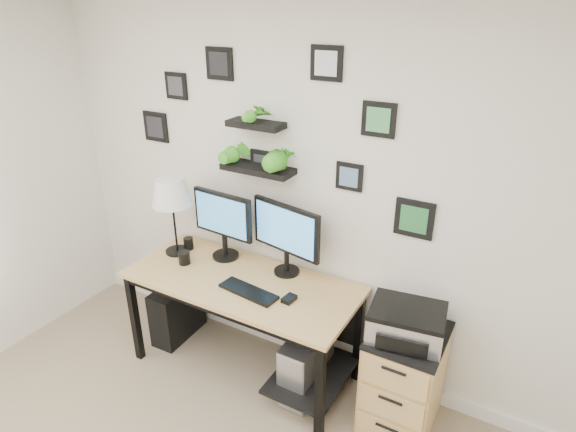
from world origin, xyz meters
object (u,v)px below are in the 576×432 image
Objects in this scene: pc_tower_black at (177,311)px; mug at (184,258)px; monitor_right at (286,234)px; file_cabinet at (403,378)px; table_lamp at (171,194)px; printer at (407,323)px; monitor_left at (223,221)px; desk at (249,294)px; pc_tower_grey at (306,365)px.

mug is at bearing -22.35° from pc_tower_black.
monitor_right reaches higher than file_cabinet.
mug reaches higher than file_cabinet.
printer is (1.75, -0.03, -0.45)m from table_lamp.
monitor_left reaches higher than mug.
table_lamp is 6.28× the size of mug.
pc_tower_black is at bearing 178.26° from desk.
table_lamp is at bearing 175.44° from desk.
file_cabinet is at bearing -0.75° from pc_tower_black.
table_lamp is at bearing 37.60° from pc_tower_black.
monitor_left is 1.14m from pc_tower_grey.
printer is (-0.02, -0.03, 0.43)m from file_cabinet.
monitor_right is 1.21× the size of pc_tower_black.
pc_tower_grey reaches higher than pc_tower_black.
monitor_left reaches higher than printer.
desk is 0.61m from pc_tower_grey.
printer reaches higher than pc_tower_grey.
mug is at bearing -160.46° from monitor_right.
desk is at bearing -176.96° from file_cabinet.
desk reaches higher than pc_tower_black.
mug is at bearing -177.10° from printer.
printer reaches higher than pc_tower_black.
monitor_left is 0.50m from monitor_right.
pc_tower_grey is (1.13, -0.08, -0.99)m from table_lamp.
desk is at bearing 5.90° from mug.
monitor_right is 1.18× the size of printer.
monitor_left reaches higher than pc_tower_grey.
file_cabinet is 1.45× the size of printer.
file_cabinet is at bearing 7.22° from pc_tower_grey.
table_lamp is 1.51m from pc_tower_grey.
file_cabinet is at bearing 3.95° from mug.
monitor_right is at bearing 19.54° from mug.
pc_tower_grey is 0.99× the size of printer.
pc_tower_black is at bearing 177.84° from pc_tower_grey.
monitor_right is 0.94× the size of table_lamp.
table_lamp is at bearing -179.85° from file_cabinet.
monitor_right is 1.19× the size of pc_tower_grey.
table_lamp is at bearing 179.15° from printer.
monitor_left is 0.41m from table_lamp.
table_lamp is at bearing -170.73° from monitor_right.
printer is (1.59, 0.08, -0.03)m from mug.
pc_tower_black is 1.81m from file_cabinet.
printer is at bearing 4.62° from pc_tower_grey.
desk is at bearing 177.20° from pc_tower_grey.
mug is (-0.51, -0.05, 0.17)m from desk.
monitor_right is 0.81× the size of file_cabinet.
pc_tower_black is (-0.40, -0.14, -0.82)m from monitor_left.
mug is (-0.20, -0.22, -0.25)m from monitor_left.
table_lamp reaches higher than pc_tower_black.
printer is (0.62, 0.05, 0.54)m from pc_tower_grey.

